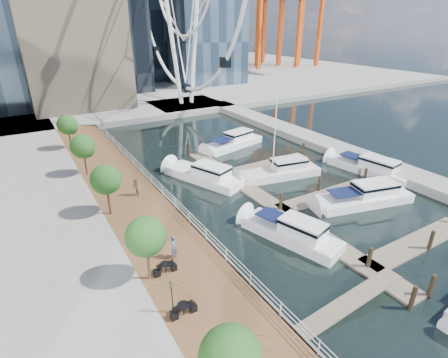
% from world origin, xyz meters
% --- Properties ---
extents(ground, '(520.00, 520.00, 0.00)m').
position_xyz_m(ground, '(0.00, 0.00, 0.00)').
color(ground, black).
rests_on(ground, ground).
extents(boardwalk, '(6.00, 60.00, 1.00)m').
position_xyz_m(boardwalk, '(-9.00, 15.00, 0.50)').
color(boardwalk, brown).
rests_on(boardwalk, ground).
extents(seawall, '(0.25, 60.00, 1.00)m').
position_xyz_m(seawall, '(-6.00, 15.00, 0.50)').
color(seawall, '#595954').
rests_on(seawall, ground).
extents(land_far, '(200.00, 114.00, 1.00)m').
position_xyz_m(land_far, '(0.00, 102.00, 0.50)').
color(land_far, gray).
rests_on(land_far, ground).
extents(breakwater, '(4.00, 60.00, 1.00)m').
position_xyz_m(breakwater, '(20.00, 20.00, 0.50)').
color(breakwater, gray).
rests_on(breakwater, ground).
extents(pier, '(14.00, 12.00, 1.00)m').
position_xyz_m(pier, '(14.00, 52.00, 0.50)').
color(pier, gray).
rests_on(pier, ground).
extents(railing, '(0.10, 60.00, 1.05)m').
position_xyz_m(railing, '(-6.10, 15.00, 1.52)').
color(railing, white).
rests_on(railing, boardwalk).
extents(floating_docks, '(16.00, 34.00, 2.60)m').
position_xyz_m(floating_docks, '(7.97, 9.98, 0.49)').
color(floating_docks, '#6D6051').
rests_on(floating_docks, ground).
extents(port_cranes, '(40.00, 52.00, 38.00)m').
position_xyz_m(port_cranes, '(67.67, 95.67, 20.00)').
color(port_cranes, '#D84C14').
rests_on(port_cranes, ground).
extents(street_trees, '(2.60, 42.60, 4.60)m').
position_xyz_m(street_trees, '(-11.40, 14.00, 4.29)').
color(street_trees, '#3F2B1C').
rests_on(street_trees, ground).
extents(cafe_tables, '(2.50, 13.70, 0.74)m').
position_xyz_m(cafe_tables, '(-10.40, -2.00, 1.37)').
color(cafe_tables, black).
rests_on(cafe_tables, ground).
extents(yacht_foreground, '(11.26, 5.45, 2.15)m').
position_xyz_m(yacht_foreground, '(10.95, 4.95, 0.00)').
color(yacht_foreground, white).
rests_on(yacht_foreground, ground).
extents(pedestrian_near, '(0.79, 0.78, 1.84)m').
position_xyz_m(pedestrian_near, '(-9.07, 5.22, 1.92)').
color(pedestrian_near, '#52556E').
rests_on(pedestrian_near, boardwalk).
extents(pedestrian_mid, '(0.76, 0.94, 1.83)m').
position_xyz_m(pedestrian_mid, '(-8.32, 16.13, 1.91)').
color(pedestrian_mid, gray).
rests_on(pedestrian_mid, boardwalk).
extents(pedestrian_far, '(0.97, 0.62, 1.54)m').
position_xyz_m(pedestrian_far, '(-9.30, 31.77, 1.77)').
color(pedestrian_far, '#353843').
rests_on(pedestrian_far, boardwalk).
extents(moored_yachts, '(23.49, 38.86, 11.50)m').
position_xyz_m(moored_yachts, '(7.52, 12.80, 0.00)').
color(moored_yachts, silver).
rests_on(moored_yachts, ground).
extents(cafe_seating, '(4.42, 9.08, 2.76)m').
position_xyz_m(cafe_seating, '(-10.78, -3.72, 2.29)').
color(cafe_seating, '#103B21').
rests_on(cafe_seating, ground).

